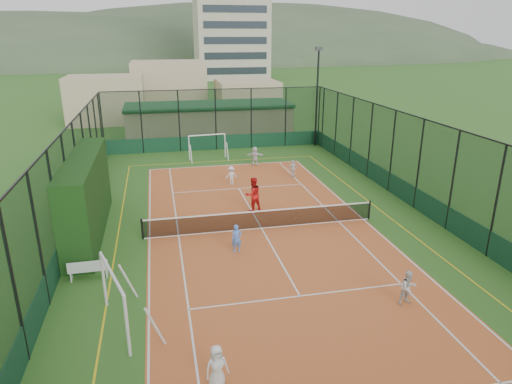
# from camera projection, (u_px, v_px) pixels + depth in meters

# --- Properties ---
(ground) EXTENTS (300.00, 300.00, 0.00)m
(ground) POSITION_uv_depth(u_px,v_px,m) (262.00, 228.00, 22.84)
(ground) COLOR #336522
(ground) RESTS_ON ground
(court_slab) EXTENTS (11.17, 23.97, 0.01)m
(court_slab) POSITION_uv_depth(u_px,v_px,m) (262.00, 228.00, 22.84)
(court_slab) COLOR #C35E2B
(court_slab) RESTS_ON ground
(tennis_net) EXTENTS (11.67, 0.12, 1.06)m
(tennis_net) POSITION_uv_depth(u_px,v_px,m) (262.00, 219.00, 22.66)
(tennis_net) COLOR black
(tennis_net) RESTS_ON ground
(perimeter_fence) EXTENTS (18.12, 34.12, 5.00)m
(perimeter_fence) POSITION_uv_depth(u_px,v_px,m) (262.00, 181.00, 22.02)
(perimeter_fence) COLOR black
(perimeter_fence) RESTS_ON ground
(floodlight_ne) EXTENTS (0.60, 0.26, 8.25)m
(floodlight_ne) POSITION_uv_depth(u_px,v_px,m) (317.00, 98.00, 38.54)
(floodlight_ne) COLOR black
(floodlight_ne) RESTS_ON ground
(clubhouse) EXTENTS (15.20, 7.20, 3.15)m
(clubhouse) POSITION_uv_depth(u_px,v_px,m) (209.00, 120.00, 42.63)
(clubhouse) COLOR tan
(clubhouse) RESTS_ON ground
(apartment_tower) EXTENTS (15.00, 12.00, 30.00)m
(apartment_tower) POSITION_uv_depth(u_px,v_px,m) (230.00, 5.00, 96.04)
(apartment_tower) COLOR beige
(apartment_tower) RESTS_ON ground
(distant_hills) EXTENTS (200.00, 60.00, 24.00)m
(distant_hills) POSITION_uv_depth(u_px,v_px,m) (167.00, 62.00, 161.32)
(distant_hills) COLOR #384C33
(distant_hills) RESTS_ON ground
(hedge_left) EXTENTS (1.30, 8.69, 3.80)m
(hedge_left) POSITION_uv_depth(u_px,v_px,m) (86.00, 196.00, 21.78)
(hedge_left) COLOR black
(hedge_left) RESTS_ON ground
(white_bench) EXTENTS (1.53, 0.43, 0.86)m
(white_bench) POSITION_uv_depth(u_px,v_px,m) (89.00, 269.00, 18.03)
(white_bench) COLOR white
(white_bench) RESTS_ON ground
(futsal_goal_near) EXTENTS (3.37, 1.87, 2.09)m
(futsal_goal_near) POSITION_uv_depth(u_px,v_px,m) (114.00, 301.00, 14.76)
(futsal_goal_near) COLOR white
(futsal_goal_near) RESTS_ON ground
(futsal_goal_far) EXTENTS (3.00, 1.13, 1.89)m
(futsal_goal_far) POSITION_uv_depth(u_px,v_px,m) (207.00, 147.00, 35.32)
(futsal_goal_far) COLOR white
(futsal_goal_far) RESTS_ON ground
(child_near_left) EXTENTS (0.72, 0.54, 1.32)m
(child_near_left) POSITION_uv_depth(u_px,v_px,m) (217.00, 367.00, 12.36)
(child_near_left) COLOR white
(child_near_left) RESTS_ON court_slab
(child_near_mid) EXTENTS (0.47, 0.31, 1.28)m
(child_near_mid) POSITION_uv_depth(u_px,v_px,m) (237.00, 238.00, 20.19)
(child_near_mid) COLOR #4F83E1
(child_near_mid) RESTS_ON court_slab
(child_near_right) EXTENTS (0.70, 0.58, 1.30)m
(child_near_right) POSITION_uv_depth(u_px,v_px,m) (408.00, 288.00, 16.25)
(child_near_right) COLOR silver
(child_near_right) RESTS_ON court_slab
(child_far_left) EXTENTS (0.86, 0.61, 1.21)m
(child_far_left) POSITION_uv_depth(u_px,v_px,m) (231.00, 175.00, 29.34)
(child_far_left) COLOR silver
(child_far_left) RESTS_ON court_slab
(child_far_right) EXTENTS (0.72, 0.34, 1.19)m
(child_far_right) POSITION_uv_depth(u_px,v_px,m) (293.00, 169.00, 30.84)
(child_far_right) COLOR silver
(child_far_right) RESTS_ON court_slab
(child_far_back) EXTENTS (1.38, 0.74, 1.42)m
(child_far_back) POSITION_uv_depth(u_px,v_px,m) (255.00, 156.00, 33.56)
(child_far_back) COLOR silver
(child_far_back) RESTS_ON court_slab
(coach) EXTENTS (1.11, 0.98, 1.90)m
(coach) POSITION_uv_depth(u_px,v_px,m) (253.00, 194.00, 24.81)
(coach) COLOR red
(coach) RESTS_ON court_slab
(tennis_balls) EXTENTS (1.88, 1.06, 0.07)m
(tennis_balls) POSITION_uv_depth(u_px,v_px,m) (270.00, 218.00, 24.03)
(tennis_balls) COLOR #CCE033
(tennis_balls) RESTS_ON court_slab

